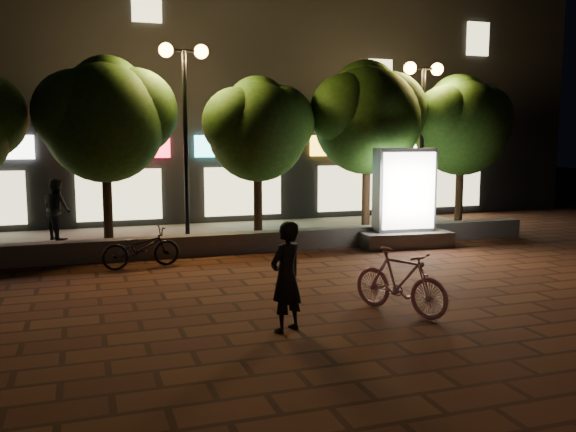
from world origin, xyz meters
name	(u,v)px	position (x,y,z in m)	size (l,w,h in m)	color
ground	(310,288)	(0.00, 0.00, 0.00)	(80.00, 80.00, 0.00)	#502A19
retaining_wall	(254,242)	(0.00, 4.00, 0.25)	(16.00, 0.45, 0.50)	gray
sidewalk	(232,235)	(0.00, 6.50, 0.04)	(16.00, 5.00, 0.08)	gray
building_block	(190,82)	(-0.01, 12.99, 5.00)	(28.00, 8.12, 11.30)	black
tree_left	(106,115)	(-3.45, 5.46, 3.44)	(3.60, 3.00, 4.89)	#312113
tree_mid	(259,125)	(0.55, 5.46, 3.22)	(3.24, 2.70, 4.50)	#312113
tree_right	(368,114)	(3.86, 5.46, 3.57)	(3.72, 3.10, 5.07)	#312113
tree_far_right	(462,122)	(7.05, 5.46, 3.37)	(3.48, 2.90, 4.76)	#312113
street_lamp_left	(185,93)	(-1.50, 5.20, 4.03)	(1.26, 0.36, 5.18)	black
street_lamp_right	(423,103)	(5.50, 5.20, 3.89)	(1.26, 0.36, 4.98)	black
ad_kiosk	(404,207)	(3.99, 3.50, 1.05)	(2.50, 1.40, 2.61)	gray
scooter_pink	(400,281)	(0.80, -2.07, 0.54)	(0.51, 1.79, 1.08)	#BE7B92
rider	(286,277)	(-1.28, -2.36, 0.83)	(0.61, 0.40, 1.66)	black
scooter_parked	(141,248)	(-2.92, 2.92, 0.45)	(0.60, 1.73, 0.91)	black
pedestrian	(57,209)	(-4.78, 7.03, 0.93)	(0.83, 0.65, 1.71)	black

